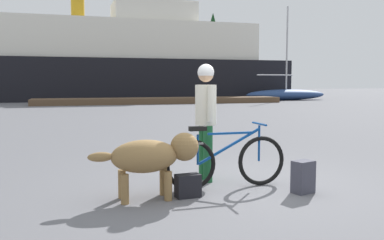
{
  "coord_description": "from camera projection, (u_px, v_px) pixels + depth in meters",
  "views": [
    {
      "loc": [
        -2.43,
        -5.32,
        1.49
      ],
      "look_at": [
        -0.3,
        1.8,
        0.82
      ],
      "focal_mm": 38.9,
      "sensor_mm": 36.0,
      "label": 1
    }
  ],
  "objects": [
    {
      "name": "sailboat_moored",
      "position": [
        286.0,
        94.0,
        35.02
      ],
      "size": [
        7.22,
        2.02,
        7.77
      ],
      "color": "navy",
      "rests_on": "ground_plane"
    },
    {
      "name": "backpack",
      "position": [
        303.0,
        177.0,
        5.6
      ],
      "size": [
        0.33,
        0.27,
        0.44
      ],
      "primitive_type": "cube",
      "rotation": [
        0.0,
        0.0,
        0.3
      ],
      "color": "#3F3F4C",
      "rests_on": "ground_plane"
    },
    {
      "name": "person_cyclist",
      "position": [
        206.0,
        110.0,
        6.25
      ],
      "size": [
        0.32,
        0.53,
        1.77
      ],
      "color": "#19592D",
      "rests_on": "ground_plane"
    },
    {
      "name": "handbag_pannier",
      "position": [
        188.0,
        186.0,
        5.41
      ],
      "size": [
        0.34,
        0.21,
        0.3
      ],
      "primitive_type": "cube",
      "rotation": [
        0.0,
        0.0,
        0.11
      ],
      "color": "black",
      "rests_on": "ground_plane"
    },
    {
      "name": "pine_tree_center",
      "position": [
        115.0,
        45.0,
        50.66
      ],
      "size": [
        3.55,
        3.55,
        9.47
      ],
      "color": "#4C331E",
      "rests_on": "ground_plane"
    },
    {
      "name": "ferry_boat",
      "position": [
        122.0,
        63.0,
        36.39
      ],
      "size": [
        29.31,
        7.59,
        9.02
      ],
      "color": "black",
      "rests_on": "ground_plane"
    },
    {
      "name": "pine_tree_far_right",
      "position": [
        213.0,
        45.0,
        53.77
      ],
      "size": [
        4.39,
        4.39,
        10.44
      ],
      "color": "#4C331E",
      "rests_on": "ground_plane"
    },
    {
      "name": "bicycle",
      "position": [
        226.0,
        161.0,
        5.86
      ],
      "size": [
        1.79,
        0.44,
        0.91
      ],
      "color": "black",
      "rests_on": "ground_plane"
    },
    {
      "name": "dog",
      "position": [
        152.0,
        156.0,
        5.3
      ],
      "size": [
        1.42,
        0.49,
        0.84
      ],
      "color": "olive",
      "rests_on": "ground_plane"
    },
    {
      "name": "dock_pier",
      "position": [
        161.0,
        101.0,
        29.57
      ],
      "size": [
        17.44,
        2.63,
        0.4
      ],
      "primitive_type": "cube",
      "color": "brown",
      "rests_on": "ground_plane"
    },
    {
      "name": "ground_plane",
      "position": [
        248.0,
        188.0,
        5.91
      ],
      "size": [
        160.0,
        160.0,
        0.0
      ],
      "primitive_type": "plane",
      "color": "slate"
    }
  ]
}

